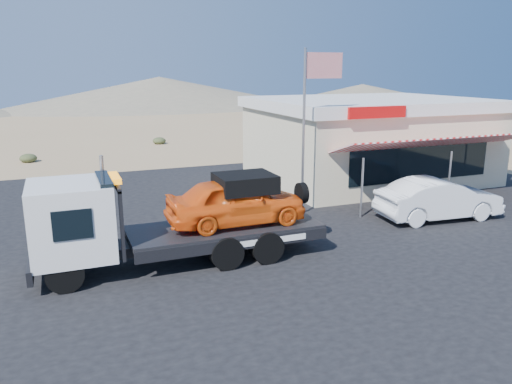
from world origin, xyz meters
TOP-DOWN VIEW (x-y plane):
  - ground at (0.00, 0.00)m, footprint 120.00×120.00m
  - asphalt_lot at (2.00, 3.00)m, footprint 32.00×24.00m
  - tow_truck at (-0.78, 1.50)m, footprint 7.84×2.32m
  - white_sedan at (8.97, 2.10)m, footprint 4.63×1.97m
  - jerky_store at (10.50, 8.97)m, footprint 10.40×9.97m
  - flagpole at (4.93, 4.50)m, footprint 1.55×0.10m

SIDE VIEW (x-z plane):
  - ground at x=0.00m, z-range 0.00..0.00m
  - asphalt_lot at x=2.00m, z-range 0.00..0.02m
  - white_sedan at x=8.97m, z-range 0.02..1.51m
  - tow_truck at x=-0.78m, z-range 0.10..2.72m
  - jerky_store at x=10.50m, z-range 0.04..3.94m
  - flagpole at x=4.93m, z-range 0.76..6.76m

